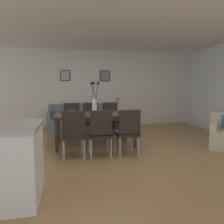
{
  "coord_description": "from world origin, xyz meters",
  "views": [
    {
      "loc": [
        -0.78,
        -4.39,
        1.36
      ],
      "look_at": [
        0.24,
        0.66,
        0.77
      ],
      "focal_mm": 35.29,
      "sensor_mm": 36.0,
      "label": 1
    }
  ],
  "objects": [
    {
      "name": "centerpiece_vase",
      "position": [
        -0.17,
        0.63,
        1.02
      ],
      "size": [
        0.21,
        0.23,
        0.73
      ],
      "color": "white",
      "rests_on": "dining_table"
    },
    {
      "name": "bowl_near_right",
      "position": [
        -0.72,
        0.84,
        0.78
      ],
      "size": [
        0.17,
        0.17,
        0.07
      ],
      "color": "#475166",
      "rests_on": "dining_table"
    },
    {
      "name": "dining_chair_mid_right",
      "position": [
        0.38,
        1.53,
        0.51
      ],
      "size": [
        0.46,
        0.46,
        0.92
      ],
      "color": "black",
      "rests_on": "ground"
    },
    {
      "name": "ceiling_panel",
      "position": [
        0.0,
        0.4,
        2.64
      ],
      "size": [
        9.0,
        7.2,
        0.08
      ],
      "primitive_type": "cube",
      "color": "white"
    },
    {
      "name": "dining_chair_mid_left",
      "position": [
        0.37,
        -0.25,
        0.51
      ],
      "size": [
        0.46,
        0.46,
        0.92
      ],
      "color": "black",
      "rests_on": "ground"
    },
    {
      "name": "placemat_far_left",
      "position": [
        -0.18,
        0.41,
        0.74
      ],
      "size": [
        0.32,
        0.32,
        0.01
      ],
      "primitive_type": "cylinder",
      "color": "#7F705B",
      "rests_on": "dining_table"
    },
    {
      "name": "dining_chair_far_left",
      "position": [
        -0.18,
        -0.26,
        0.51
      ],
      "size": [
        0.44,
        0.44,
        0.92
      ],
      "color": "black",
      "rests_on": "ground"
    },
    {
      "name": "dining_chair_near_left",
      "position": [
        -0.69,
        -0.23,
        0.51
      ],
      "size": [
        0.46,
        0.46,
        0.92
      ],
      "color": "black",
      "rests_on": "ground"
    },
    {
      "name": "dining_chair_far_right",
      "position": [
        -0.17,
        1.51,
        0.51
      ],
      "size": [
        0.46,
        0.46,
        0.92
      ],
      "color": "black",
      "rests_on": "ground"
    },
    {
      "name": "back_wall_panel",
      "position": [
        0.0,
        3.25,
        1.3
      ],
      "size": [
        9.0,
        0.1,
        2.6
      ],
      "primitive_type": "cube",
      "color": "silver",
      "rests_on": "ground"
    },
    {
      "name": "placemat_near_right",
      "position": [
        -0.72,
        0.84,
        0.74
      ],
      "size": [
        0.32,
        0.32,
        0.01
      ],
      "primitive_type": "cylinder",
      "color": "#7F705B",
      "rests_on": "dining_table"
    },
    {
      "name": "sofa",
      "position": [
        -0.46,
        2.53,
        0.28
      ],
      "size": [
        1.84,
        0.84,
        0.8
      ],
      "color": "slate",
      "rests_on": "ground"
    },
    {
      "name": "framed_picture_left",
      "position": [
        -0.85,
        3.18,
        1.73
      ],
      "size": [
        0.32,
        0.03,
        0.34
      ],
      "color": "black"
    },
    {
      "name": "side_table",
      "position": [
        0.78,
        2.47,
        0.26
      ],
      "size": [
        0.36,
        0.36,
        0.52
      ],
      "primitive_type": "cube",
      "color": "black",
      "rests_on": "ground"
    },
    {
      "name": "ground_plane",
      "position": [
        0.0,
        0.0,
        0.0
      ],
      "size": [
        9.0,
        9.0,
        0.0
      ],
      "primitive_type": "plane",
      "color": "olive"
    },
    {
      "name": "bowl_far_left",
      "position": [
        -0.18,
        0.41,
        0.78
      ],
      "size": [
        0.17,
        0.17,
        0.07
      ],
      "color": "#475166",
      "rests_on": "dining_table"
    },
    {
      "name": "table_lamp",
      "position": [
        0.78,
        2.47,
        0.89
      ],
      "size": [
        0.22,
        0.22,
        0.51
      ],
      "color": "#4C4C51",
      "rests_on": "side_table"
    },
    {
      "name": "dining_table",
      "position": [
        -0.18,
        0.63,
        0.66
      ],
      "size": [
        1.8,
        0.95,
        0.74
      ],
      "color": "#3D2D23",
      "rests_on": "ground"
    },
    {
      "name": "bowl_near_left",
      "position": [
        -0.72,
        0.41,
        0.78
      ],
      "size": [
        0.17,
        0.17,
        0.07
      ],
      "color": "#475166",
      "rests_on": "dining_table"
    },
    {
      "name": "placemat_near_left",
      "position": [
        -0.72,
        0.41,
        0.74
      ],
      "size": [
        0.32,
        0.32,
        0.01
      ],
      "primitive_type": "cylinder",
      "color": "#7F705B",
      "rests_on": "dining_table"
    },
    {
      "name": "framed_picture_center",
      "position": [
        0.5,
        3.18,
        1.73
      ],
      "size": [
        0.35,
        0.03,
        0.37
      ],
      "color": "black"
    },
    {
      "name": "dining_chair_near_right",
      "position": [
        -0.68,
        1.54,
        0.51
      ],
      "size": [
        0.45,
        0.45,
        0.92
      ],
      "color": "black",
      "rests_on": "ground"
    }
  ]
}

